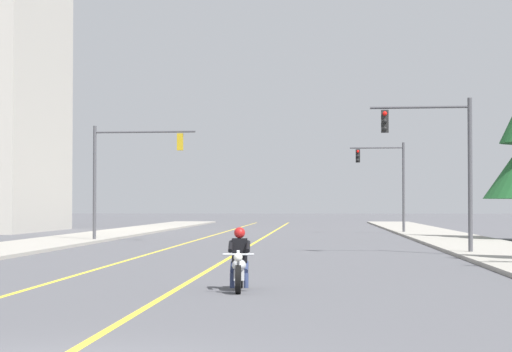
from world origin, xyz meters
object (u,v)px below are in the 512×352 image
at_px(traffic_signal_mid_right, 388,175).
at_px(traffic_signal_near_left, 124,164).
at_px(traffic_signal_near_right, 441,153).
at_px(motorcycle_with_rider, 239,265).

bearing_deg(traffic_signal_mid_right, traffic_signal_near_left, -134.55).
bearing_deg(traffic_signal_near_left, traffic_signal_near_right, -39.44).
height_order(traffic_signal_near_left, traffic_signal_mid_right, same).
distance_m(traffic_signal_near_left, traffic_signal_mid_right, 21.49).
relative_size(traffic_signal_near_left, traffic_signal_mid_right, 1.00).
bearing_deg(traffic_signal_near_left, traffic_signal_mid_right, 45.45).
relative_size(motorcycle_with_rider, traffic_signal_near_left, 0.35).
bearing_deg(traffic_signal_mid_right, motorcycle_with_rider, -98.41).
height_order(traffic_signal_near_right, traffic_signal_mid_right, same).
xyz_separation_m(motorcycle_with_rider, traffic_signal_mid_right, (6.54, 44.26, 3.44)).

